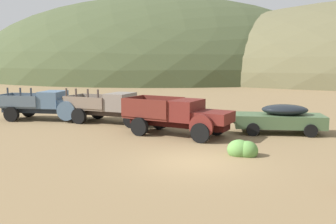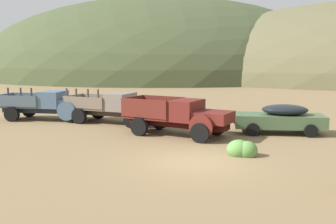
{
  "view_description": "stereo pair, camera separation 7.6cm",
  "coord_description": "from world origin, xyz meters",
  "px_view_note": "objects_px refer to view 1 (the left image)",
  "views": [
    {
      "loc": [
        1.93,
        -14.12,
        3.97
      ],
      "look_at": [
        -2.33,
        6.14,
        1.04
      ],
      "focal_mm": 40.35,
      "sensor_mm": 36.0,
      "label": 1
    },
    {
      "loc": [
        2.0,
        -14.1,
        3.97
      ],
      "look_at": [
        -2.33,
        6.14,
        1.04
      ],
      "focal_mm": 40.35,
      "sensor_mm": 36.0,
      "label": 2
    }
  ],
  "objects_px": {
    "truck_oxblood": "(184,117)",
    "car_weathered_green": "(276,118)",
    "truck_chalk_blue": "(51,105)",
    "truck_primer_gray": "(119,107)"
  },
  "relations": [
    {
      "from": "truck_oxblood",
      "to": "car_weathered_green",
      "type": "bearing_deg",
      "value": 37.72
    },
    {
      "from": "truck_primer_gray",
      "to": "car_weathered_green",
      "type": "bearing_deg",
      "value": 3.89
    },
    {
      "from": "truck_chalk_blue",
      "to": "car_weathered_green",
      "type": "distance_m",
      "value": 14.12
    },
    {
      "from": "truck_oxblood",
      "to": "car_weathered_green",
      "type": "xyz_separation_m",
      "value": [
        4.71,
        1.78,
        -0.19
      ]
    },
    {
      "from": "car_weathered_green",
      "to": "truck_primer_gray",
      "type": "bearing_deg",
      "value": -11.62
    },
    {
      "from": "truck_chalk_blue",
      "to": "truck_primer_gray",
      "type": "bearing_deg",
      "value": -7.33
    },
    {
      "from": "truck_primer_gray",
      "to": "car_weathered_green",
      "type": "relative_size",
      "value": 1.24
    },
    {
      "from": "car_weathered_green",
      "to": "truck_chalk_blue",
      "type": "bearing_deg",
      "value": -10.87
    },
    {
      "from": "truck_primer_gray",
      "to": "truck_oxblood",
      "type": "relative_size",
      "value": 1.04
    },
    {
      "from": "truck_chalk_blue",
      "to": "truck_oxblood",
      "type": "distance_m",
      "value": 9.9
    }
  ]
}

